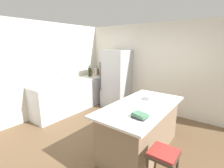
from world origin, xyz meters
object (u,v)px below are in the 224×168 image
(cookbook_stack, at_px, (140,116))
(soda_bottle, at_px, (96,72))
(whiskey_bottle, at_px, (91,73))
(wine_bottle, at_px, (89,72))
(kitchen_island, at_px, (141,127))
(bar_stool, at_px, (163,159))
(sink_faucet, at_px, (66,76))
(flower_vase, at_px, (58,80))
(mixing_bowl, at_px, (149,98))
(syrup_bottle, at_px, (98,72))
(olive_oil_bottle, at_px, (97,71))
(vinegar_bottle, at_px, (95,72))
(refrigerator, at_px, (116,79))
(paper_towel_roll, at_px, (76,75))

(cookbook_stack, bearing_deg, soda_bottle, 143.81)
(whiskey_bottle, height_order, wine_bottle, wine_bottle)
(kitchen_island, relative_size, bar_stool, 2.95)
(sink_faucet, height_order, soda_bottle, soda_bottle)
(flower_vase, height_order, whiskey_bottle, flower_vase)
(cookbook_stack, relative_size, mixing_bowl, 1.13)
(syrup_bottle, height_order, cookbook_stack, syrup_bottle)
(cookbook_stack, bearing_deg, bar_stool, -24.01)
(bar_stool, height_order, olive_oil_bottle, olive_oil_bottle)
(vinegar_bottle, bearing_deg, mixing_bowl, -25.34)
(sink_faucet, bearing_deg, syrup_bottle, 89.83)
(vinegar_bottle, bearing_deg, olive_oil_bottle, 81.94)
(refrigerator, distance_m, flower_vase, 1.81)
(bar_stool, bearing_deg, mixing_bowl, 123.81)
(bar_stool, bearing_deg, syrup_bottle, 143.10)
(refrigerator, distance_m, bar_stool, 3.41)
(bar_stool, height_order, sink_faucet, sink_faucet)
(sink_faucet, bearing_deg, paper_towel_roll, 82.44)
(refrigerator, bearing_deg, syrup_bottle, 169.86)
(refrigerator, height_order, syrup_bottle, refrigerator)
(olive_oil_bottle, relative_size, whiskey_bottle, 1.19)
(whiskey_bottle, distance_m, cookbook_stack, 3.48)
(olive_oil_bottle, bearing_deg, vinegar_bottle, -98.06)
(paper_towel_roll, xyz_separation_m, olive_oil_bottle, (-0.02, 0.96, -0.01))
(olive_oil_bottle, distance_m, wine_bottle, 0.38)
(flower_vase, relative_size, soda_bottle, 0.92)
(paper_towel_roll, distance_m, cookbook_stack, 3.11)
(sink_faucet, distance_m, vinegar_bottle, 1.22)
(vinegar_bottle, relative_size, wine_bottle, 0.76)
(flower_vase, distance_m, soda_bottle, 1.44)
(syrup_bottle, bearing_deg, flower_vase, -89.36)
(refrigerator, xyz_separation_m, wine_bottle, (-0.89, -0.32, 0.18))
(refrigerator, bearing_deg, cookbook_stack, -47.42)
(paper_towel_roll, distance_m, olive_oil_bottle, 0.96)
(bar_stool, distance_m, olive_oil_bottle, 4.15)
(vinegar_bottle, xyz_separation_m, cookbook_stack, (2.88, -2.12, -0.10))
(bar_stool, relative_size, mixing_bowl, 2.93)
(olive_oil_bottle, distance_m, cookbook_stack, 3.62)
(vinegar_bottle, bearing_deg, wine_bottle, -87.16)
(soda_bottle, distance_m, cookbook_stack, 3.41)
(whiskey_bottle, height_order, cookbook_stack, whiskey_bottle)
(paper_towel_roll, bearing_deg, whiskey_bottle, 93.51)
(paper_towel_roll, bearing_deg, olive_oil_bottle, 91.17)
(paper_towel_roll, height_order, syrup_bottle, paper_towel_roll)
(kitchen_island, bearing_deg, vinegar_bottle, 148.72)
(kitchen_island, relative_size, olive_oil_bottle, 6.00)
(refrigerator, relative_size, bar_stool, 2.79)
(syrup_bottle, relative_size, mixing_bowl, 1.10)
(syrup_bottle, xyz_separation_m, vinegar_bottle, (0.01, -0.19, 0.01))
(cookbook_stack, bearing_deg, sink_faucet, 162.58)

